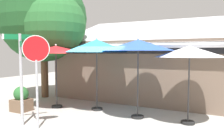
# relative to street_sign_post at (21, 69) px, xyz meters

# --- Properties ---
(ground_plane) EXTENTS (28.00, 28.00, 0.10)m
(ground_plane) POSITION_rel_street_sign_post_xyz_m (1.53, 1.75, -1.82)
(ground_plane) COLOR #9E9B93
(cafe_building) EXTENTS (8.79, 5.22, 4.22)m
(cafe_building) POSITION_rel_street_sign_post_xyz_m (1.89, 6.40, -0.27)
(cafe_building) COLOR #705B4C
(cafe_building) RESTS_ON ground
(street_sign_post) EXTENTS (0.72, 0.77, 2.86)m
(street_sign_post) POSITION_rel_street_sign_post_xyz_m (0.00, 0.00, 0.00)
(street_sign_post) COLOR #A8AAB2
(street_sign_post) RESTS_ON ground
(stop_sign) EXTENTS (0.59, 0.54, 2.79)m
(stop_sign) POSITION_rel_street_sign_post_xyz_m (0.67, -0.00, 0.19)
(stop_sign) COLOR #A8AAB2
(stop_sign) RESTS_ON ground
(patio_umbrella_crimson_left) EXTENTS (2.64, 2.64, 2.62)m
(patio_umbrella_crimson_left) POSITION_rel_street_sign_post_xyz_m (-0.63, 2.32, 0.61)
(patio_umbrella_crimson_left) COLOR black
(patio_umbrella_crimson_left) RESTS_ON ground
(patio_umbrella_teal_center) EXTENTS (2.50, 2.50, 2.86)m
(patio_umbrella_teal_center) POSITION_rel_street_sign_post_xyz_m (1.07, 2.74, 0.76)
(patio_umbrella_teal_center) COLOR black
(patio_umbrella_teal_center) RESTS_ON ground
(patio_umbrella_royal_blue_right) EXTENTS (2.47, 2.47, 2.79)m
(patio_umbrella_royal_blue_right) POSITION_rel_street_sign_post_xyz_m (2.91, 2.45, 0.75)
(patio_umbrella_royal_blue_right) COLOR black
(patio_umbrella_royal_blue_right) RESTS_ON ground
(patio_umbrella_ivory_far_right) EXTENTS (2.18, 2.18, 2.56)m
(patio_umbrella_ivory_far_right) POSITION_rel_street_sign_post_xyz_m (4.58, 2.59, 0.52)
(patio_umbrella_ivory_far_right) COLOR black
(patio_umbrella_ivory_far_right) RESTS_ON ground
(shade_tree) EXTENTS (4.80, 4.33, 6.13)m
(shade_tree) POSITION_rel_street_sign_post_xyz_m (-2.41, 3.64, 2.09)
(shade_tree) COLOR brown
(shade_tree) RESTS_ON ground
(sidewalk_planter) EXTENTS (0.64, 0.64, 0.97)m
(sidewalk_planter) POSITION_rel_street_sign_post_xyz_m (-1.44, 1.21, -1.31)
(sidewalk_planter) COLOR brown
(sidewalk_planter) RESTS_ON ground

